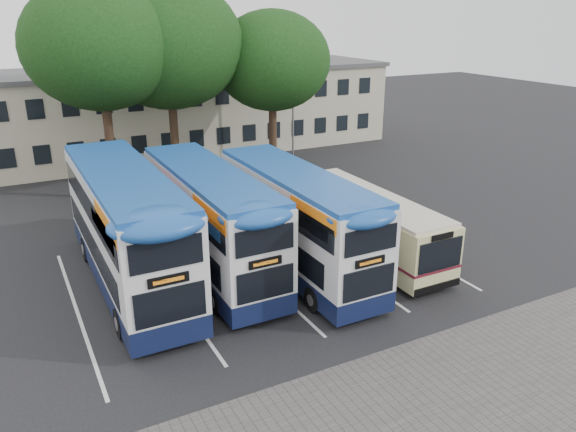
% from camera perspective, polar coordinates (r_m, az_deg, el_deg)
% --- Properties ---
extents(ground, '(120.00, 120.00, 0.00)m').
position_cam_1_polar(ground, '(21.22, 11.92, -8.81)').
color(ground, black).
rests_on(ground, ground).
extents(paving_strip, '(40.00, 6.00, 0.01)m').
position_cam_1_polar(paving_strip, '(17.03, 17.49, -17.45)').
color(paving_strip, '#595654').
rests_on(paving_strip, ground).
extents(bay_lines, '(14.12, 11.00, 0.01)m').
position_cam_1_polar(bay_lines, '(23.19, -3.27, -5.73)').
color(bay_lines, silver).
rests_on(bay_lines, ground).
extents(depot_building, '(32.40, 8.40, 6.20)m').
position_cam_1_polar(depot_building, '(43.38, -11.11, 10.63)').
color(depot_building, '#AEA68C').
rests_on(depot_building, ground).
extents(lamp_post, '(0.25, 1.05, 9.06)m').
position_cam_1_polar(lamp_post, '(38.92, 0.54, 12.80)').
color(lamp_post, gray).
rests_on(lamp_post, ground).
extents(tree_left, '(7.94, 7.94, 11.77)m').
position_cam_1_polar(tree_left, '(32.01, -18.63, 16.09)').
color(tree_left, black).
rests_on(tree_left, ground).
extents(tree_mid, '(8.62, 8.62, 11.97)m').
position_cam_1_polar(tree_mid, '(33.92, -12.10, 16.71)').
color(tree_mid, black).
rests_on(tree_mid, ground).
extents(tree_right, '(7.14, 7.14, 10.23)m').
position_cam_1_polar(tree_right, '(35.57, -1.62, 15.47)').
color(tree_right, black).
rests_on(tree_right, ground).
extents(bus_dd_left, '(2.68, 11.04, 4.60)m').
position_cam_1_polar(bus_dd_left, '(22.05, -16.09, -0.79)').
color(bus_dd_left, '#0F173A').
rests_on(bus_dd_left, ground).
extents(bus_dd_mid, '(2.49, 10.26, 4.28)m').
position_cam_1_polar(bus_dd_mid, '(22.66, -7.95, -0.08)').
color(bus_dd_mid, '#0F173A').
rests_on(bus_dd_mid, ground).
extents(bus_dd_right, '(2.44, 10.07, 4.20)m').
position_cam_1_polar(bus_dd_right, '(22.52, 0.82, -0.12)').
color(bus_dd_right, '#0F173A').
rests_on(bus_dd_right, ground).
extents(bus_single, '(2.31, 9.09, 2.71)m').
position_cam_1_polar(bus_single, '(24.63, 8.02, -0.43)').
color(bus_single, '#CFCB8A').
rests_on(bus_single, ground).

